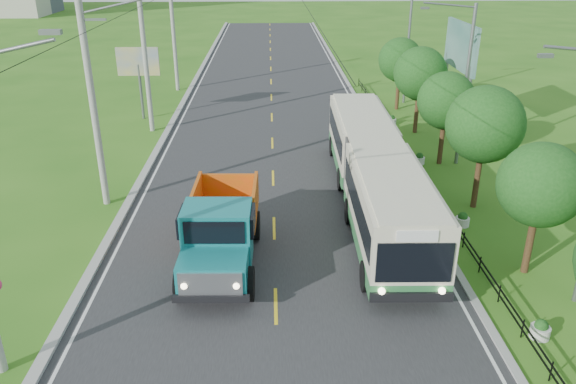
{
  "coord_description": "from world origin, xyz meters",
  "views": [
    {
      "loc": [
        -0.1,
        -16.63,
        11.74
      ],
      "look_at": [
        0.62,
        5.76,
        1.9
      ],
      "focal_mm": 35.0,
      "sensor_mm": 36.0,
      "label": 1
    }
  ],
  "objects_px": {
    "tree_second": "(540,188)",
    "planter_mid": "(419,159)",
    "planter_far": "(392,120)",
    "pole_far": "(174,31)",
    "billboard_left": "(138,66)",
    "tree_fourth": "(446,103)",
    "tree_back": "(400,62)",
    "planter_front": "(540,330)",
    "tree_third": "(485,128)",
    "pole_near": "(94,103)",
    "tree_fifth": "(420,76)",
    "pole_mid": "(146,56)",
    "planter_near": "(462,220)",
    "dump_truck": "(221,226)",
    "bus": "(374,168)",
    "streetlight_far": "(407,41)",
    "billboard_right": "(460,53)",
    "streetlight_mid": "(464,80)"
  },
  "relations": [
    {
      "from": "tree_fourth",
      "to": "planter_mid",
      "type": "bearing_deg",
      "value": -173.61
    },
    {
      "from": "pole_far",
      "to": "tree_third",
      "type": "height_order",
      "value": "pole_far"
    },
    {
      "from": "tree_third",
      "to": "tree_fifth",
      "type": "relative_size",
      "value": 1.03
    },
    {
      "from": "planter_mid",
      "to": "planter_far",
      "type": "relative_size",
      "value": 1.0
    },
    {
      "from": "pole_near",
      "to": "billboard_left",
      "type": "relative_size",
      "value": 1.92
    },
    {
      "from": "tree_fifth",
      "to": "billboard_right",
      "type": "distance_m",
      "value": 2.87
    },
    {
      "from": "pole_near",
      "to": "streetlight_mid",
      "type": "xyz_separation_m",
      "value": [
        18.9,
        5.0,
        -0.19
      ]
    },
    {
      "from": "pole_far",
      "to": "billboard_left",
      "type": "height_order",
      "value": "pole_far"
    },
    {
      "from": "tree_second",
      "to": "planter_mid",
      "type": "distance_m",
      "value": 12.36
    },
    {
      "from": "tree_third",
      "to": "tree_back",
      "type": "distance_m",
      "value": 18.0
    },
    {
      "from": "planter_mid",
      "to": "billboard_right",
      "type": "relative_size",
      "value": 0.09
    },
    {
      "from": "tree_fourth",
      "to": "dump_truck",
      "type": "bearing_deg",
      "value": -136.98
    },
    {
      "from": "tree_third",
      "to": "billboard_left",
      "type": "relative_size",
      "value": 1.15
    },
    {
      "from": "pole_mid",
      "to": "planter_mid",
      "type": "xyz_separation_m",
      "value": [
        16.86,
        -7.0,
        -4.81
      ]
    },
    {
      "from": "tree_back",
      "to": "planter_front",
      "type": "distance_m",
      "value": 28.37
    },
    {
      "from": "pole_far",
      "to": "billboard_left",
      "type": "relative_size",
      "value": 1.92
    },
    {
      "from": "tree_back",
      "to": "billboard_left",
      "type": "height_order",
      "value": "tree_back"
    },
    {
      "from": "pole_far",
      "to": "planter_near",
      "type": "xyz_separation_m",
      "value": [
        16.86,
        -27.0,
        -4.81
      ]
    },
    {
      "from": "pole_mid",
      "to": "bus",
      "type": "xyz_separation_m",
      "value": [
        13.06,
        -12.92,
        -3.05
      ]
    },
    {
      "from": "tree_fifth",
      "to": "tree_back",
      "type": "xyz_separation_m",
      "value": [
        -0.0,
        6.0,
        -0.2
      ]
    },
    {
      "from": "streetlight_mid",
      "to": "dump_truck",
      "type": "distance_m",
      "value": 17.15
    },
    {
      "from": "pole_mid",
      "to": "billboard_left",
      "type": "relative_size",
      "value": 1.92
    },
    {
      "from": "tree_fourth",
      "to": "bus",
      "type": "height_order",
      "value": "tree_fourth"
    },
    {
      "from": "streetlight_mid",
      "to": "planter_near",
      "type": "bearing_deg",
      "value": -104.32
    },
    {
      "from": "billboard_right",
      "to": "bus",
      "type": "distance_m",
      "value": 14.46
    },
    {
      "from": "dump_truck",
      "to": "tree_back",
      "type": "bearing_deg",
      "value": 64.34
    },
    {
      "from": "planter_far",
      "to": "planter_mid",
      "type": "bearing_deg",
      "value": -90.0
    },
    {
      "from": "tree_fourth",
      "to": "planter_near",
      "type": "distance_m",
      "value": 8.87
    },
    {
      "from": "tree_fifth",
      "to": "pole_near",
      "type": "bearing_deg",
      "value": -148.41
    },
    {
      "from": "planter_far",
      "to": "bus",
      "type": "distance_m",
      "value": 14.54
    },
    {
      "from": "tree_third",
      "to": "dump_truck",
      "type": "relative_size",
      "value": 0.84
    },
    {
      "from": "tree_fourth",
      "to": "billboard_left",
      "type": "distance_m",
      "value": 21.72
    },
    {
      "from": "planter_front",
      "to": "tree_fourth",
      "type": "bearing_deg",
      "value": 85.55
    },
    {
      "from": "dump_truck",
      "to": "pole_far",
      "type": "bearing_deg",
      "value": 103.25
    },
    {
      "from": "bus",
      "to": "billboard_right",
      "type": "bearing_deg",
      "value": 59.06
    },
    {
      "from": "tree_back",
      "to": "planter_front",
      "type": "bearing_deg",
      "value": -92.56
    },
    {
      "from": "streetlight_far",
      "to": "bus",
      "type": "height_order",
      "value": "streetlight_far"
    },
    {
      "from": "planter_far",
      "to": "billboard_left",
      "type": "height_order",
      "value": "billboard_left"
    },
    {
      "from": "pole_mid",
      "to": "planter_far",
      "type": "xyz_separation_m",
      "value": [
        16.86,
        1.0,
        -4.81
      ]
    },
    {
      "from": "tree_second",
      "to": "bus",
      "type": "xyz_separation_m",
      "value": [
        -5.06,
        5.94,
        -1.47
      ]
    },
    {
      "from": "tree_back",
      "to": "streetlight_far",
      "type": "xyz_separation_m",
      "value": [
        0.79,
        1.86,
        1.25
      ]
    },
    {
      "from": "planter_mid",
      "to": "tree_fourth",
      "type": "bearing_deg",
      "value": 6.39
    },
    {
      "from": "tree_second",
      "to": "tree_back",
      "type": "relative_size",
      "value": 0.96
    },
    {
      "from": "planter_near",
      "to": "billboard_left",
      "type": "distance_m",
      "value": 25.78
    },
    {
      "from": "pole_near",
      "to": "planter_front",
      "type": "height_order",
      "value": "pole_near"
    },
    {
      "from": "tree_second",
      "to": "streetlight_mid",
      "type": "relative_size",
      "value": 0.58
    },
    {
      "from": "streetlight_far",
      "to": "planter_front",
      "type": "xyz_separation_m",
      "value": [
        -2.04,
        -30.0,
        -4.62
      ]
    },
    {
      "from": "tree_fourth",
      "to": "tree_fifth",
      "type": "bearing_deg",
      "value": 90.0
    },
    {
      "from": "planter_front",
      "to": "tree_fifth",
      "type": "bearing_deg",
      "value": 86.75
    },
    {
      "from": "planter_near",
      "to": "billboard_right",
      "type": "xyz_separation_m",
      "value": [
        3.7,
        14.0,
        5.06
      ]
    }
  ]
}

